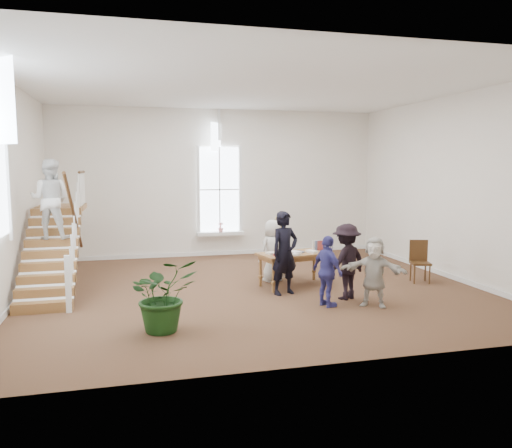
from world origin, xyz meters
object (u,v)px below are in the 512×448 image
object	(u,v)px
side_chair	(419,259)
woman_cluster_b	(346,262)
woman_cluster_a	(328,271)
woman_cluster_c	(374,272)
library_table	(294,256)
elderly_woman	(273,251)
police_officer	(285,253)
person_yellow	(279,246)
floor_plant	(163,295)

from	to	relation	value
side_chair	woman_cluster_b	bearing A→B (deg)	-140.05
woman_cluster_a	woman_cluster_c	bearing A→B (deg)	-119.45
library_table	woman_cluster_a	distance (m)	1.78
elderly_woman	woman_cluster_c	size ratio (longest dim) A/B	1.07
police_officer	side_chair	distance (m)	3.53
police_officer	side_chair	xyz separation A→B (m)	(3.49, 0.33, -0.34)
elderly_woman	woman_cluster_c	xyz separation A→B (m)	(1.33, -2.59, -0.05)
police_officer	woman_cluster_a	size ratio (longest dim) A/B	1.28
police_officer	woman_cluster_b	world-z (taller)	police_officer
person_yellow	side_chair	xyz separation A→B (m)	(3.09, -1.42, -0.21)
woman_cluster_c	side_chair	xyz separation A→B (m)	(2.06, 1.67, -0.13)
police_officer	woman_cluster_b	xyz separation A→B (m)	(1.13, -0.69, -0.11)
woman_cluster_a	library_table	bearing A→B (deg)	-13.51
library_table	side_chair	world-z (taller)	side_chair
person_yellow	woman_cluster_a	distance (m)	2.89
police_officer	woman_cluster_c	size ratio (longest dim) A/B	1.30
elderly_woman	side_chair	world-z (taller)	elderly_woman
woman_cluster_a	floor_plant	distance (m)	3.32
police_officer	floor_plant	distance (m)	3.29
woman_cluster_b	person_yellow	bearing A→B (deg)	-98.51
person_yellow	woman_cluster_a	world-z (taller)	person_yellow
library_table	side_chair	xyz separation A→B (m)	(3.07, -0.31, -0.14)
side_chair	police_officer	bearing A→B (deg)	-157.94
woman_cluster_b	floor_plant	size ratio (longest dim) A/B	1.27
floor_plant	person_yellow	bearing A→B (deg)	49.23
police_officer	elderly_woman	size ratio (longest dim) A/B	1.21
library_table	woman_cluster_a	xyz separation A→B (m)	(0.11, -1.78, 0.01)
elderly_woman	woman_cluster_a	size ratio (longest dim) A/B	1.06
elderly_woman	woman_cluster_b	size ratio (longest dim) A/B	0.94
woman_cluster_c	woman_cluster_b	bearing A→B (deg)	148.68
library_table	woman_cluster_b	world-z (taller)	woman_cluster_b
woman_cluster_a	woman_cluster_c	xyz separation A→B (m)	(0.90, -0.20, -0.01)
library_table	woman_cluster_a	world-z (taller)	woman_cluster_a
library_table	elderly_woman	distance (m)	0.69
police_officer	floor_plant	size ratio (longest dim) A/B	1.45
person_yellow	floor_plant	world-z (taller)	person_yellow
woman_cluster_c	police_officer	bearing A→B (deg)	170.85
library_table	elderly_woman	bearing A→B (deg)	105.89
person_yellow	woman_cluster_a	size ratio (longest dim) A/B	1.09
library_table	floor_plant	distance (m)	4.00
woman_cluster_c	floor_plant	distance (m)	4.17
library_table	woman_cluster_b	distance (m)	1.51
woman_cluster_a	woman_cluster_b	size ratio (longest dim) A/B	0.89
elderly_woman	woman_cluster_a	distance (m)	2.43
library_table	person_yellow	size ratio (longest dim) A/B	1.17
person_yellow	woman_cluster_b	world-z (taller)	woman_cluster_b
library_table	woman_cluster_c	size ratio (longest dim) A/B	1.30
elderly_woman	woman_cluster_b	bearing A→B (deg)	98.13
library_table	woman_cluster_c	xyz separation A→B (m)	(1.01, -1.98, -0.00)
woman_cluster_a	police_officer	bearing A→B (deg)	8.12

